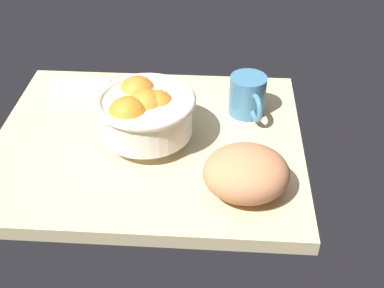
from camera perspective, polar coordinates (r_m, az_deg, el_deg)
The scene contains 5 objects.
ground_plane at distance 105.58cm, azimuth -4.97°, elevation 0.03°, with size 64.04×53.29×3.00cm, color #CFBC8A.
fruit_bowl at distance 100.22cm, azimuth -5.67°, elevation 3.71°, with size 20.15×20.15×12.07cm.
bread_loaf at distance 89.41cm, azimuth 6.22°, elevation -3.32°, with size 15.56×14.01×8.91cm, color #CA7F53.
napkin_folded at distance 121.16cm, azimuth -12.68°, elevation 5.94°, with size 13.37×9.33×1.56cm, color silver.
mug at distance 110.16cm, azimuth 6.42°, elevation 5.48°, with size 8.03×12.08×8.90cm.
Camera 1 is at (-14.53, 82.38, 62.92)cm, focal length 46.66 mm.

